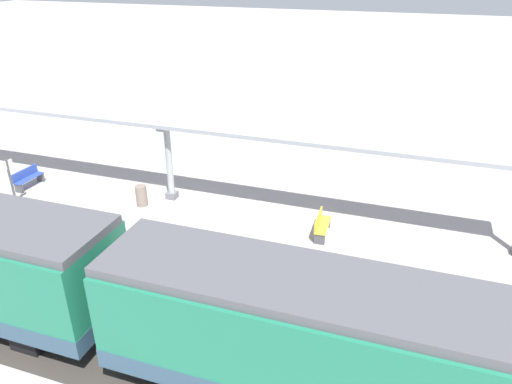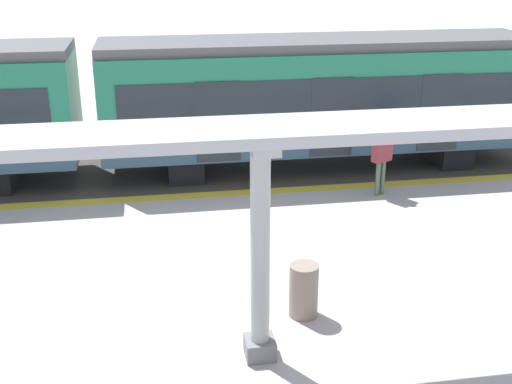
% 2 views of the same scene
% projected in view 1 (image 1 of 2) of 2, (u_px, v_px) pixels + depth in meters
% --- Properties ---
extents(ground_plane, '(176.00, 176.00, 0.00)m').
position_uv_depth(ground_plane, '(134.00, 234.00, 18.59)').
color(ground_plane, '#AAA3A1').
extents(tactile_edge_strip, '(0.40, 35.55, 0.01)m').
position_uv_depth(tactile_edge_strip, '(76.00, 287.00, 15.61)').
color(tactile_edge_strip, gold).
rests_on(tactile_edge_strip, ground).
extents(trackbed, '(3.20, 47.55, 0.01)m').
position_uv_depth(trackbed, '(37.00, 323.00, 14.08)').
color(trackbed, '#38332D').
rests_on(trackbed, ground).
extents(train_near_carriage, '(2.65, 11.49, 3.48)m').
position_uv_depth(train_near_carriage, '(346.00, 348.00, 10.70)').
color(train_near_carriage, '#1F7555').
rests_on(train_near_carriage, ground).
extents(canopy_pillar_second, '(1.10, 0.44, 3.40)m').
position_uv_depth(canopy_pillar_second, '(169.00, 162.00, 20.62)').
color(canopy_pillar_second, slate).
rests_on(canopy_pillar_second, ground).
extents(canopy_beam, '(1.20, 28.45, 0.16)m').
position_uv_depth(canopy_beam, '(169.00, 124.00, 19.80)').
color(canopy_beam, '#A8AAB2').
rests_on(canopy_beam, canopy_pillar_nearest).
extents(bench_near_end, '(1.51, 0.49, 0.86)m').
position_uv_depth(bench_near_end, '(28.00, 178.00, 22.27)').
color(bench_near_end, '#2E48A2').
rests_on(bench_near_end, ground).
extents(bench_mid_platform, '(1.52, 0.50, 0.86)m').
position_uv_depth(bench_mid_platform, '(321.00, 225.00, 18.37)').
color(bench_mid_platform, gold).
rests_on(bench_mid_platform, ground).
extents(trash_bin, '(0.48, 0.48, 0.92)m').
position_uv_depth(trash_bin, '(141.00, 196.00, 20.57)').
color(trash_bin, '#7B6B5F').
rests_on(trash_bin, ground).
extents(platform_info_sign, '(0.56, 0.10, 2.20)m').
position_uv_depth(platform_info_sign, '(10.00, 179.00, 20.04)').
color(platform_info_sign, '#4C4C51').
rests_on(platform_info_sign, ground).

